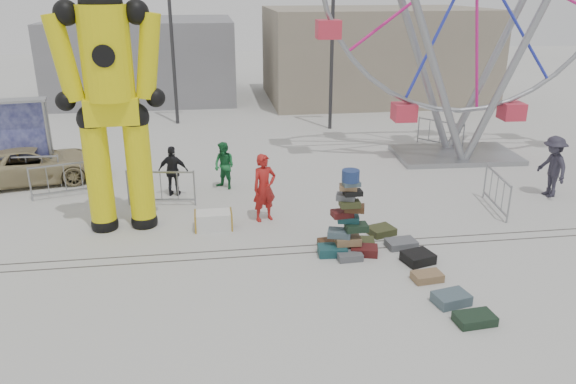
{
  "coord_description": "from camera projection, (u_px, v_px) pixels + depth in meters",
  "views": [
    {
      "loc": [
        -2.46,
        -11.76,
        6.31
      ],
      "look_at": [
        -0.51,
        2.0,
        1.12
      ],
      "focal_mm": 35.0,
      "sensor_mm": 36.0,
      "label": 1
    }
  ],
  "objects": [
    {
      "name": "crash_test_dummy",
      "position": [
        110.0,
        91.0,
        14.13
      ],
      "size": [
        2.82,
        1.24,
        7.1
      ],
      "rotation": [
        0.0,
        0.0,
        0.06
      ],
      "color": "black",
      "rests_on": "ground"
    },
    {
      "name": "pedestrian_red",
      "position": [
        264.0,
        188.0,
        15.58
      ],
      "size": [
        0.82,
        0.69,
        1.93
      ],
      "primitive_type": "imported",
      "rotation": [
        0.0,
        0.0,
        0.38
      ],
      "color": "maroon",
      "rests_on": "ground"
    },
    {
      "name": "parked_suv",
      "position": [
        33.0,
        164.0,
        18.75
      ],
      "size": [
        4.7,
        2.8,
        1.22
      ],
      "primitive_type": "imported",
      "rotation": [
        0.0,
        0.0,
        1.75
      ],
      "color": "tan",
      "rests_on": "ground"
    },
    {
      "name": "row_case_1",
      "position": [
        401.0,
        243.0,
        14.25
      ],
      "size": [
        0.8,
        0.59,
        0.18
      ],
      "primitive_type": "cube",
      "rotation": [
        0.0,
        0.0,
        0.11
      ],
      "color": "#5A5C61",
      "rests_on": "ground"
    },
    {
      "name": "row_case_3",
      "position": [
        427.0,
        277.0,
        12.64
      ],
      "size": [
        0.71,
        0.49,
        0.19
      ],
      "primitive_type": "cube",
      "rotation": [
        0.0,
        0.0,
        0.11
      ],
      "color": "olive",
      "rests_on": "ground"
    },
    {
      "name": "suitcase_tower",
      "position": [
        348.0,
        229.0,
        13.83
      ],
      "size": [
        1.55,
        1.34,
        2.15
      ],
      "rotation": [
        0.0,
        0.0,
        -0.12
      ],
      "color": "#19484D",
      "rests_on": "ground"
    },
    {
      "name": "barricade_dummy_a",
      "position": [
        28.0,
        172.0,
        18.22
      ],
      "size": [
        2.0,
        0.18,
        1.1
      ],
      "primitive_type": null,
      "rotation": [
        0.0,
        0.0,
        -0.04
      ],
      "color": "gray",
      "rests_on": "ground"
    },
    {
      "name": "steamer_trunk",
      "position": [
        214.0,
        220.0,
        15.27
      ],
      "size": [
        1.02,
        0.6,
        0.47
      ],
      "primitive_type": "cube",
      "rotation": [
        0.0,
        0.0,
        0.01
      ],
      "color": "silver",
      "rests_on": "ground"
    },
    {
      "name": "track_line_far",
      "position": [
        313.0,
        245.0,
        14.36
      ],
      "size": [
        40.0,
        0.04,
        0.01
      ],
      "primitive_type": "cube",
      "color": "#47443F",
      "rests_on": "ground"
    },
    {
      "name": "row_case_2",
      "position": [
        418.0,
        258.0,
        13.45
      ],
      "size": [
        0.82,
        0.75,
        0.24
      ],
      "primitive_type": "cube",
      "rotation": [
        0.0,
        0.0,
        0.27
      ],
      "color": "black",
      "rests_on": "ground"
    },
    {
      "name": "track_line_near",
      "position": [
        316.0,
        252.0,
        13.99
      ],
      "size": [
        40.0,
        0.04,
        0.01
      ],
      "primitive_type": "cube",
      "color": "#47443F",
      "rests_on": "ground"
    },
    {
      "name": "pedestrian_grey",
      "position": [
        552.0,
        166.0,
        17.39
      ],
      "size": [
        0.76,
        1.27,
        1.93
      ],
      "primitive_type": "imported",
      "rotation": [
        0.0,
        0.0,
        -1.53
      ],
      "color": "#282632",
      "rests_on": "ground"
    },
    {
      "name": "row_case_5",
      "position": [
        475.0,
        319.0,
        11.05
      ],
      "size": [
        0.82,
        0.54,
        0.19
      ],
      "primitive_type": "cube",
      "rotation": [
        0.0,
        0.0,
        0.08
      ],
      "color": "#192E1E",
      "rests_on": "ground"
    },
    {
      "name": "pedestrian_black",
      "position": [
        173.0,
        171.0,
        17.48
      ],
      "size": [
        0.99,
        0.54,
        1.6
      ],
      "primitive_type": "imported",
      "rotation": [
        0.0,
        0.0,
        2.97
      ],
      "color": "black",
      "rests_on": "ground"
    },
    {
      "name": "pedestrian_green",
      "position": [
        224.0,
        166.0,
        18.08
      ],
      "size": [
        0.95,
        0.94,
        1.54
      ],
      "primitive_type": "imported",
      "rotation": [
        0.0,
        0.0,
        -0.75
      ],
      "color": "#196633",
      "rests_on": "ground"
    },
    {
      "name": "row_case_0",
      "position": [
        381.0,
        231.0,
        14.98
      ],
      "size": [
        0.8,
        0.73,
        0.2
      ],
      "primitive_type": "cube",
      "rotation": [
        0.0,
        0.0,
        0.31
      ],
      "color": "#383D1E",
      "rests_on": "ground"
    },
    {
      "name": "barricade_dummy_b",
      "position": [
        65.0,
        180.0,
        17.46
      ],
      "size": [
        1.95,
        0.64,
        1.1
      ],
      "primitive_type": null,
      "rotation": [
        0.0,
        0.0,
        0.28
      ],
      "color": "gray",
      "rests_on": "ground"
    },
    {
      "name": "barricade_wheel_front",
      "position": [
        496.0,
        192.0,
        16.45
      ],
      "size": [
        0.38,
        1.99,
        1.1
      ],
      "primitive_type": null,
      "rotation": [
        0.0,
        0.0,
        1.43
      ],
      "color": "gray",
      "rests_on": "ground"
    },
    {
      "name": "building_left",
      "position": [
        145.0,
        59.0,
        32.28
      ],
      "size": [
        10.0,
        8.0,
        4.4
      ],
      "primitive_type": "cube",
      "color": "gray",
      "rests_on": "ground"
    },
    {
      "name": "ground",
      "position": [
        321.0,
        263.0,
        13.44
      ],
      "size": [
        90.0,
        90.0,
        0.0
      ],
      "primitive_type": "plane",
      "color": "#9E9E99",
      "rests_on": "ground"
    },
    {
      "name": "barricade_dummy_c",
      "position": [
        161.0,
        188.0,
        16.77
      ],
      "size": [
        1.99,
        0.4,
        1.1
      ],
      "primitive_type": null,
      "rotation": [
        0.0,
        0.0,
        -0.15
      ],
      "color": "gray",
      "rests_on": "ground"
    },
    {
      "name": "barricade_wheel_back",
      "position": [
        440.0,
        134.0,
        22.81
      ],
      "size": [
        1.36,
        1.6,
        1.1
      ],
      "primitive_type": null,
      "rotation": [
        0.0,
        0.0,
        -0.87
      ],
      "color": "gray",
      "rests_on": "ground"
    },
    {
      "name": "lamp_post_right",
      "position": [
        335.0,
        28.0,
        24.33
      ],
      "size": [
        1.41,
        0.25,
        8.0
      ],
      "color": "#2D2D30",
      "rests_on": "ground"
    },
    {
      "name": "lamp_post_left",
      "position": [
        173.0,
        26.0,
        25.27
      ],
      "size": [
        1.41,
        0.25,
        8.0
      ],
      "color": "#2D2D30",
      "rests_on": "ground"
    },
    {
      "name": "building_right",
      "position": [
        374.0,
        54.0,
        32.03
      ],
      "size": [
        12.0,
        8.0,
        5.0
      ],
      "primitive_type": "cube",
      "color": "gray",
      "rests_on": "ground"
    },
    {
      "name": "row_case_4",
      "position": [
        451.0,
        299.0,
        11.72
      ],
      "size": [
        0.82,
        0.65,
        0.23
      ],
      "primitive_type": "cube",
      "rotation": [
        0.0,
        0.0,
        0.21
      ],
      "color": "#485C67",
      "rests_on": "ground"
    }
  ]
}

